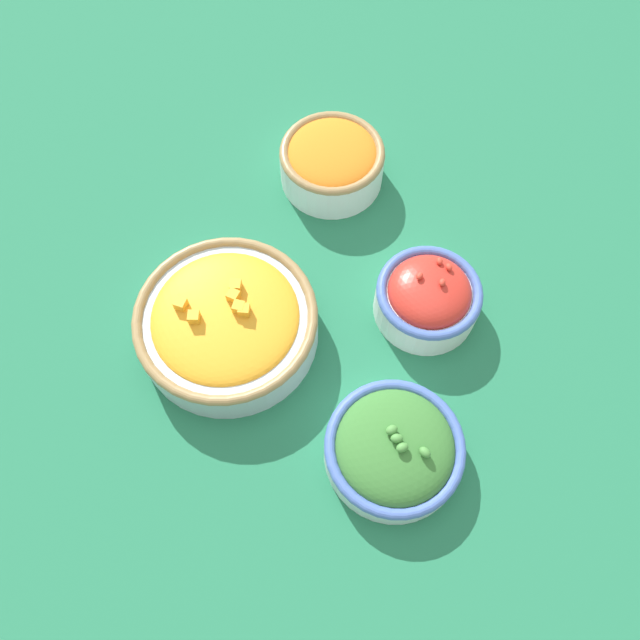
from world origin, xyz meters
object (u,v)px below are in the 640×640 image
bowl_cherry_tomatoes (428,297)px  bowl_broccoli (396,447)px  bowl_carrots (332,161)px  bowl_squash (227,322)px

bowl_cherry_tomatoes → bowl_broccoli: bearing=137.6°
bowl_carrots → bowl_broccoli: same height
bowl_cherry_tomatoes → bowl_squash: bearing=70.1°
bowl_squash → bowl_cherry_tomatoes: bearing=-109.9°
bowl_squash → bowl_cherry_tomatoes: (-0.08, -0.22, 0.00)m
bowl_squash → bowl_broccoli: 0.24m
bowl_carrots → bowl_squash: 0.26m
bowl_carrots → bowl_cherry_tomatoes: size_ratio=1.10×
bowl_carrots → bowl_broccoli: (-0.36, 0.12, -0.01)m
bowl_carrots → bowl_broccoli: size_ratio=0.91×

